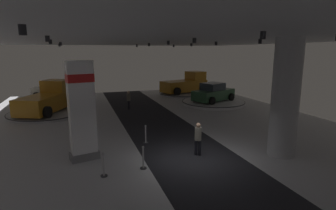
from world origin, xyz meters
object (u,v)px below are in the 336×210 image
(display_car_deep_left, at_px, (56,90))
(display_car_far_right, at_px, (213,93))
(display_platform_far_left, at_px, (47,113))
(visitor_walking_near, at_px, (129,99))
(visitor_walking_far, at_px, (198,137))
(pickup_truck_deep_right, at_px, (186,84))
(display_platform_deep_left, at_px, (56,99))
(brand_sign_pylon, at_px, (82,110))
(display_platform_far_right, at_px, (213,102))
(display_platform_deep_right, at_px, (184,93))
(pickup_truck_far_left, at_px, (48,99))
(column_right, at_px, (285,98))

(display_car_deep_left, relative_size, display_car_far_right, 1.00)
(display_platform_far_left, xyz_separation_m, visitor_walking_near, (6.41, -0.06, 0.77))
(display_car_far_right, distance_m, visitor_walking_far, 12.86)
(display_car_far_right, bearing_deg, visitor_walking_far, -120.73)
(pickup_truck_deep_right, distance_m, visitor_walking_far, 18.57)
(display_platform_far_left, height_order, display_car_far_right, display_car_far_right)
(display_platform_deep_left, bearing_deg, display_car_far_right, -24.15)
(brand_sign_pylon, xyz_separation_m, display_platform_far_right, (11.74, 9.89, -2.15))
(display_platform_deep_right, relative_size, pickup_truck_far_left, 1.00)
(display_platform_far_right, bearing_deg, pickup_truck_far_left, 178.06)
(display_platform_deep_right, height_order, display_car_far_right, display_car_far_right)
(pickup_truck_deep_right, bearing_deg, display_platform_far_right, -88.52)
(display_car_far_right, bearing_deg, pickup_truck_deep_right, 91.22)
(display_platform_deep_left, height_order, pickup_truck_deep_right, pickup_truck_deep_right)
(display_car_deep_left, xyz_separation_m, visitor_walking_near, (6.09, -6.12, -0.18))
(display_car_far_right, height_order, visitor_walking_far, display_car_far_right)
(pickup_truck_far_left, relative_size, visitor_walking_far, 3.58)
(display_platform_far_right, bearing_deg, visitor_walking_near, 179.06)
(column_right, relative_size, pickup_truck_far_left, 0.97)
(display_platform_far_right, xyz_separation_m, visitor_walking_near, (-7.90, 0.13, 0.74))
(display_platform_deep_left, relative_size, display_car_deep_left, 1.11)
(column_right, distance_m, display_platform_deep_right, 18.84)
(display_car_deep_left, distance_m, pickup_truck_far_left, 5.77)
(display_car_deep_left, height_order, pickup_truck_deep_right, pickup_truck_deep_right)
(column_right, relative_size, display_car_far_right, 1.20)
(visitor_walking_near, bearing_deg, display_platform_far_left, 179.48)
(column_right, bearing_deg, display_platform_far_left, 132.77)
(display_platform_deep_left, bearing_deg, pickup_truck_far_left, -91.50)
(display_car_far_right, bearing_deg, brand_sign_pylon, -139.83)
(brand_sign_pylon, bearing_deg, display_platform_far_right, 40.13)
(pickup_truck_far_left, relative_size, visitor_walking_near, 3.58)
(display_platform_deep_left, bearing_deg, visitor_walking_near, -45.05)
(display_platform_far_right, relative_size, visitor_walking_far, 3.64)
(visitor_walking_near, bearing_deg, display_platform_far_right, -0.94)
(display_platform_deep_right, distance_m, pickup_truck_deep_right, 1.08)
(brand_sign_pylon, xyz_separation_m, pickup_truck_deep_right, (11.57, 16.25, -1.15))
(pickup_truck_deep_right, relative_size, display_platform_far_left, 1.00)
(visitor_walking_far, bearing_deg, visitor_walking_near, 96.64)
(display_car_deep_left, xyz_separation_m, pickup_truck_deep_right, (13.83, 0.10, 0.07))
(column_right, relative_size, display_platform_far_left, 0.97)
(brand_sign_pylon, distance_m, display_platform_far_left, 10.63)
(display_platform_far_right, relative_size, display_car_far_right, 1.27)
(display_car_deep_left, xyz_separation_m, display_platform_far_left, (-0.31, -6.06, -0.95))
(display_platform_far_right, bearing_deg, display_car_deep_left, 155.94)
(pickup_truck_deep_right, bearing_deg, column_right, -98.05)
(display_platform_deep_right, xyz_separation_m, pickup_truck_far_left, (-13.70, -5.78, 1.04))
(column_right, height_order, pickup_truck_deep_right, column_right)
(pickup_truck_deep_right, bearing_deg, visitor_walking_far, -110.28)
(display_platform_far_right, height_order, visitor_walking_near, visitor_walking_near)
(display_platform_deep_right, relative_size, visitor_walking_near, 3.57)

